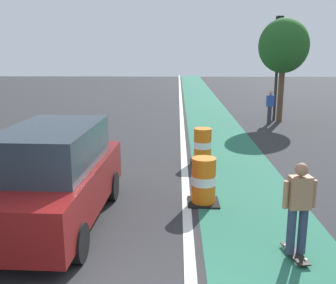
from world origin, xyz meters
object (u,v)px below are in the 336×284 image
Objects in this scene: traffic_light_corner at (278,50)px; pedestrian_crossing at (270,106)px; skateboarder_on_lane at (299,208)px; traffic_barrel_mid at (203,146)px; parked_suv_nearest at (55,176)px; street_tree_sidewalk at (284,46)px; traffic_barrel_front at (204,181)px.

traffic_light_corner is 2.89m from pedestrian_crossing.
skateboarder_on_lane is 6.09m from traffic_barrel_mid.
pedestrian_crossing is (-0.50, -1.08, -2.64)m from traffic_light_corner.
parked_suv_nearest is 0.91× the size of traffic_light_corner.
street_tree_sidewalk is (0.16, -0.38, 0.17)m from traffic_light_corner.
pedestrian_crossing is at bearing 79.36° from skateboarder_on_lane.
parked_suv_nearest is 4.28× the size of traffic_barrel_mid.
skateboarder_on_lane is at bearing -59.68° from traffic_barrel_front.
parked_suv_nearest is at bearing -120.36° from traffic_light_corner.
parked_suv_nearest reaches higher than skateboarder_on_lane.
traffic_barrel_front is 1.00× the size of traffic_barrel_mid.
parked_suv_nearest is 4.28× the size of traffic_barrel_front.
street_tree_sidewalk is at bearing -66.89° from traffic_light_corner.
traffic_light_corner is at bearing 113.11° from street_tree_sidewalk.
street_tree_sidewalk is (0.66, 0.71, 2.80)m from pedestrian_crossing.
skateboarder_on_lane is 1.55× the size of traffic_barrel_front.
skateboarder_on_lane reaches higher than traffic_barrel_mid.
pedestrian_crossing is (3.82, 10.28, 0.33)m from traffic_barrel_front.
skateboarder_on_lane is 0.36× the size of parked_suv_nearest.
traffic_barrel_front is 3.51m from traffic_barrel_mid.
traffic_barrel_front is (-1.43, 2.44, -0.38)m from skateboarder_on_lane.
pedestrian_crossing reaches higher than traffic_barrel_front.
traffic_light_corner reaches higher than traffic_barrel_front.
traffic_barrel_mid is 9.36m from traffic_light_corner.
skateboarder_on_lane is 0.33× the size of traffic_light_corner.
pedestrian_crossing is 0.32× the size of street_tree_sidewalk.
traffic_barrel_front is 12.51m from traffic_light_corner.
traffic_barrel_mid is 7.69m from pedestrian_crossing.
parked_suv_nearest is at bearing -121.68° from street_tree_sidewalk.
parked_suv_nearest is 3.34m from traffic_barrel_front.
street_tree_sidewalk is at bearing 67.83° from traffic_barrel_front.
street_tree_sidewalk reaches higher than parked_suv_nearest.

